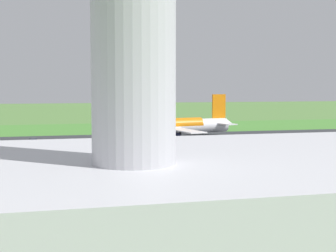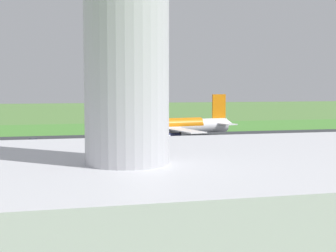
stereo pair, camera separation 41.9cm
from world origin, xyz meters
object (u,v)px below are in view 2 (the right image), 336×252
service_truck_fuel (132,154)px  traffic_cone_orange (142,129)px  service_car_followme (33,141)px  service_truck_baggage (167,145)px  airliner_main (169,126)px  no_stopping_sign (157,127)px

service_truck_fuel → traffic_cone_orange: 88.55m
service_car_followme → traffic_cone_orange: service_car_followme is taller
traffic_cone_orange → service_truck_baggage: bearing=85.1°
traffic_cone_orange → airliner_main: bearing=93.6°
airliner_main → service_truck_fuel: size_ratio=9.05×
no_stopping_sign → traffic_cone_orange: bearing=-19.7°
airliner_main → traffic_cone_orange: bearing=-86.4°
no_stopping_sign → traffic_cone_orange: no_stopping_sign is taller
service_truck_baggage → traffic_cone_orange: 70.19m
service_car_followme → traffic_cone_orange: size_ratio=8.20×
service_truck_fuel → no_stopping_sign: bearing=-106.9°
service_truck_baggage → service_truck_fuel: 21.19m
airliner_main → service_truck_fuel: 52.51m
service_truck_fuel → traffic_cone_orange: (-19.36, -86.40, -1.13)m
service_car_followme → traffic_cone_orange: (-44.95, -42.05, -0.57)m
airliner_main → no_stopping_sign: 36.82m
service_car_followme → service_truck_fuel: size_ratio=0.76×
service_truck_fuel → service_car_followme: bearing=-60.0°
service_car_followme → no_stopping_sign: size_ratio=1.97×
airliner_main → service_truck_fuel: bearing=65.4°
airliner_main → no_stopping_sign: bearing=-95.8°
service_truck_baggage → service_truck_fuel: (13.34, 16.47, 0.00)m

